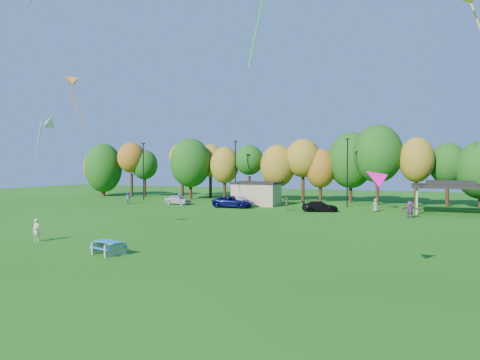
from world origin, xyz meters
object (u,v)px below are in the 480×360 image
at_px(kite_flyer, 36,230).
at_px(car_d, 320,206).
at_px(car_a, 178,200).
at_px(picnic_table, 109,247).
at_px(car_c, 233,202).
at_px(car_b, 240,202).

distance_m(kite_flyer, car_d, 31.53).
relative_size(car_a, car_d, 0.94).
height_order(picnic_table, kite_flyer, kite_flyer).
distance_m(picnic_table, kite_flyer, 7.98).
bearing_deg(car_d, car_a, 66.46).
height_order(car_a, car_c, car_c).
height_order(picnic_table, car_b, car_b).
height_order(car_c, car_d, car_c).
distance_m(car_c, car_d, 11.48).
distance_m(picnic_table, car_b, 30.88).
bearing_deg(car_b, car_c, 153.26).
bearing_deg(car_d, picnic_table, 147.45).
distance_m(kite_flyer, car_a, 29.94).
distance_m(car_b, car_d, 10.97).
height_order(car_a, car_d, car_a).
bearing_deg(picnic_table, car_a, 130.38).
relative_size(kite_flyer, car_b, 0.40).
relative_size(kite_flyer, car_d, 0.39).
xyz_separation_m(kite_flyer, car_d, (14.87, 27.80, -0.22)).
bearing_deg(car_b, kite_flyer, -176.92).
distance_m(kite_flyer, car_b, 29.33).
relative_size(car_a, car_b, 0.96).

